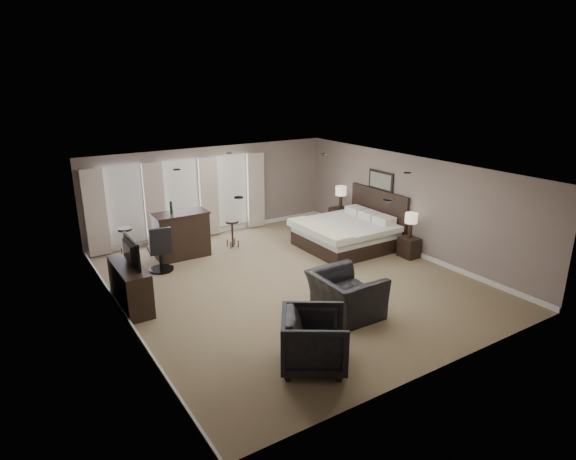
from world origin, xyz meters
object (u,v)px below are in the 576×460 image
lamp_near (411,225)px  desk_chair (160,248)px  dresser (130,286)px  armchair_near (346,288)px  tv (128,263)px  nightstand_near (409,247)px  bed (348,221)px  bar_stool_left (126,242)px  nightstand_far (340,219)px  bar_counter (182,235)px  bar_stool_right (232,234)px  lamp_far (341,198)px  armchair_far (314,338)px

lamp_near → desk_chair: lamp_near is taller
dresser → armchair_near: 4.37m
tv → nightstand_near: bearing=-98.4°
desk_chair → bed: bearing=175.8°
bar_stool_left → bed: bearing=-25.9°
nightstand_far → bar_counter: (-5.00, 0.30, 0.28)m
bed → bar_stool_left: size_ratio=3.05×
dresser → bar_stool_right: dresser is taller
bar_counter → nightstand_near: bearing=-32.7°
nightstand_near → bar_counter: bearing=147.3°
lamp_far → armchair_near: bearing=-127.2°
lamp_near → tv: bearing=171.6°
nightstand_near → bar_stool_left: bar_stool_left is taller
lamp_far → armchair_far: size_ratio=0.66×
nightstand_far → armchair_far: size_ratio=0.61×
bar_counter → bar_stool_left: (-1.23, 0.84, -0.22)m
armchair_far → bar_counter: size_ratio=0.76×
bar_stool_right → armchair_near: bearing=-88.3°
armchair_near → bar_stool_right: bearing=2.1°
bar_stool_left → bar_stool_right: 2.80m
bar_stool_right → armchair_far: bearing=-103.6°
nightstand_near → armchair_near: (-3.42, -1.59, 0.31)m
bar_stool_left → armchair_far: bearing=-79.7°
nightstand_far → bar_stool_left: (-6.23, 1.14, 0.06)m
nightstand_far → bar_stool_right: size_ratio=0.84×
desk_chair → armchair_far: bearing=107.2°
nightstand_far → armchair_near: bearing=-127.2°
lamp_far → armchair_near: size_ratio=0.53×
bed → nightstand_near: 1.77m
armchair_near → bar_stool_left: (-2.81, 5.63, -0.19)m
lamp_near → armchair_near: 3.78m
bed → nightstand_near: bed is taller
nightstand_near → bar_stool_left: 7.42m
bar_stool_left → nightstand_far: bearing=-10.4°
lamp_near → bar_counter: (-5.00, 3.20, -0.26)m
nightstand_near → nightstand_far: 2.90m
armchair_far → bed: bearing=-10.9°
lamp_far → tv: (-6.92, -1.88, -0.02)m
nightstand_near → lamp_near: size_ratio=0.80×
bar_counter → desk_chair: 1.01m
tv → bar_stool_left: bearing=-12.9°
lamp_near → bed: bearing=121.5°
tv → armchair_near: 4.39m
lamp_near → armchair_near: bearing=-155.0°
bar_stool_left → desk_chair: desk_chair is taller
nightstand_near → desk_chair: size_ratio=0.46×
armchair_far → armchair_near: bearing=-20.5°
bed → nightstand_near: (0.89, -1.45, -0.48)m
dresser → nightstand_near: bearing=-8.4°
armchair_near → dresser: bearing=53.6°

